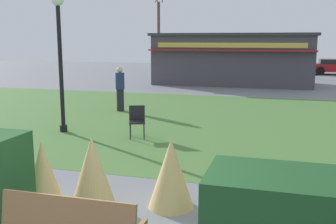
{
  "coord_description": "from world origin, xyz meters",
  "views": [
    {
      "loc": [
        2.24,
        -4.0,
        2.73
      ],
      "look_at": [
        -0.03,
        3.88,
        1.23
      ],
      "focal_mm": 42.87,
      "sensor_mm": 36.0,
      "label": 1
    }
  ],
  "objects_px": {
    "parked_car_center_slot": "(266,65)",
    "food_kiosk": "(233,59)",
    "cafe_chair_center": "(137,119)",
    "person_standing": "(120,89)",
    "lamppost_mid": "(60,46)",
    "parked_car_west_slot": "(200,64)",
    "tree_center_bg": "(159,33)"
  },
  "relations": [
    {
      "from": "food_kiosk",
      "to": "parked_car_west_slot",
      "type": "xyz_separation_m",
      "value": [
        -3.88,
        8.84,
        -0.9
      ]
    },
    {
      "from": "parked_car_center_slot",
      "to": "person_standing",
      "type": "bearing_deg",
      "value": -103.05
    },
    {
      "from": "tree_center_bg",
      "to": "person_standing",
      "type": "bearing_deg",
      "value": -76.11
    },
    {
      "from": "cafe_chair_center",
      "to": "parked_car_west_slot",
      "type": "relative_size",
      "value": 0.2
    },
    {
      "from": "lamppost_mid",
      "to": "parked_car_west_slot",
      "type": "distance_m",
      "value": 23.35
    },
    {
      "from": "cafe_chair_center",
      "to": "parked_car_center_slot",
      "type": "height_order",
      "value": "parked_car_center_slot"
    },
    {
      "from": "cafe_chair_center",
      "to": "tree_center_bg",
      "type": "distance_m",
      "value": 28.28
    },
    {
      "from": "food_kiosk",
      "to": "person_standing",
      "type": "height_order",
      "value": "food_kiosk"
    },
    {
      "from": "parked_car_west_slot",
      "to": "parked_car_center_slot",
      "type": "relative_size",
      "value": 1.01
    },
    {
      "from": "food_kiosk",
      "to": "parked_car_west_slot",
      "type": "bearing_deg",
      "value": 113.71
    },
    {
      "from": "person_standing",
      "to": "food_kiosk",
      "type": "bearing_deg",
      "value": -169.27
    },
    {
      "from": "person_standing",
      "to": "parked_car_center_slot",
      "type": "relative_size",
      "value": 0.39
    },
    {
      "from": "parked_car_west_slot",
      "to": "tree_center_bg",
      "type": "height_order",
      "value": "tree_center_bg"
    },
    {
      "from": "cafe_chair_center",
      "to": "tree_center_bg",
      "type": "height_order",
      "value": "tree_center_bg"
    },
    {
      "from": "cafe_chair_center",
      "to": "parked_car_center_slot",
      "type": "bearing_deg",
      "value": 84.0
    },
    {
      "from": "person_standing",
      "to": "parked_car_west_slot",
      "type": "distance_m",
      "value": 19.56
    },
    {
      "from": "lamppost_mid",
      "to": "cafe_chair_center",
      "type": "bearing_deg",
      "value": -0.31
    },
    {
      "from": "lamppost_mid",
      "to": "food_kiosk",
      "type": "height_order",
      "value": "lamppost_mid"
    },
    {
      "from": "lamppost_mid",
      "to": "food_kiosk",
      "type": "distance_m",
      "value": 14.82
    },
    {
      "from": "food_kiosk",
      "to": "tree_center_bg",
      "type": "bearing_deg",
      "value": 124.69
    },
    {
      "from": "parked_car_center_slot",
      "to": "tree_center_bg",
      "type": "relative_size",
      "value": 0.6
    },
    {
      "from": "cafe_chair_center",
      "to": "person_standing",
      "type": "relative_size",
      "value": 0.53
    },
    {
      "from": "parked_car_center_slot",
      "to": "food_kiosk",
      "type": "bearing_deg",
      "value": -100.06
    },
    {
      "from": "food_kiosk",
      "to": "person_standing",
      "type": "xyz_separation_m",
      "value": [
        -2.96,
        -10.7,
        -0.68
      ]
    },
    {
      "from": "lamppost_mid",
      "to": "tree_center_bg",
      "type": "xyz_separation_m",
      "value": [
        -5.49,
        27.03,
        0.73
      ]
    },
    {
      "from": "tree_center_bg",
      "to": "cafe_chair_center",
      "type": "bearing_deg",
      "value": -73.83
    },
    {
      "from": "food_kiosk",
      "to": "tree_center_bg",
      "type": "distance_m",
      "value": 15.42
    },
    {
      "from": "lamppost_mid",
      "to": "parked_car_west_slot",
      "type": "xyz_separation_m",
      "value": [
        -0.65,
        23.27,
        -1.89
      ]
    },
    {
      "from": "lamppost_mid",
      "to": "cafe_chair_center",
      "type": "height_order",
      "value": "lamppost_mid"
    },
    {
      "from": "cafe_chair_center",
      "to": "person_standing",
      "type": "height_order",
      "value": "person_standing"
    },
    {
      "from": "tree_center_bg",
      "to": "parked_car_west_slot",
      "type": "bearing_deg",
      "value": -37.85
    },
    {
      "from": "food_kiosk",
      "to": "parked_car_center_slot",
      "type": "relative_size",
      "value": 2.22
    }
  ]
}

